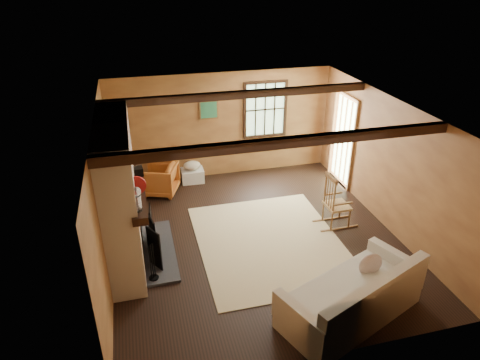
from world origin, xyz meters
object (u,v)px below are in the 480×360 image
object	(u,v)px
rocking_chair	(335,204)
laundry_basket	(193,175)
armchair	(159,179)
fireplace	(122,200)
sofa	(354,299)

from	to	relation	value
rocking_chair	laundry_basket	world-z (taller)	rocking_chair
laundry_basket	rocking_chair	bearing A→B (deg)	-46.67
laundry_basket	armchair	distance (m)	0.87
rocking_chair	laundry_basket	distance (m)	3.41
rocking_chair	laundry_basket	bearing A→B (deg)	41.98
fireplace	sofa	distance (m)	3.81
sofa	laundry_basket	size ratio (longest dim) A/B	4.59
fireplace	laundry_basket	world-z (taller)	fireplace
armchair	rocking_chair	bearing A→B (deg)	76.51
fireplace	laundry_basket	distance (m)	3.07
laundry_basket	sofa	bearing A→B (deg)	-71.89
fireplace	rocking_chair	size ratio (longest dim) A/B	2.25
rocking_chair	armchair	bearing A→B (deg)	54.43
rocking_chair	laundry_basket	size ratio (longest dim) A/B	2.13
laundry_basket	armchair	world-z (taller)	armchair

